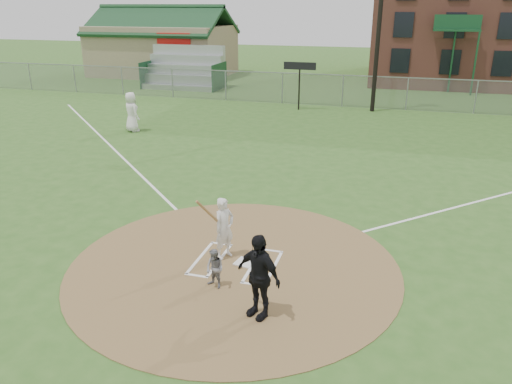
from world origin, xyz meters
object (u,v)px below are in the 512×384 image
(home_plate, at_px, (245,262))
(catcher, at_px, (215,269))
(batter_at_plate, at_px, (224,228))
(ondeck_player, at_px, (131,112))
(umpire, at_px, (258,276))

(home_plate, xyz_separation_m, catcher, (-0.32, -1.30, 0.47))
(catcher, height_order, batter_at_plate, batter_at_plate)
(batter_at_plate, bearing_deg, home_plate, -16.66)
(ondeck_player, bearing_deg, umpire, 159.73)
(home_plate, xyz_separation_m, batter_at_plate, (-0.61, 0.18, 0.81))
(catcher, height_order, umpire, umpire)
(ondeck_player, height_order, batter_at_plate, ondeck_player)
(catcher, bearing_deg, home_plate, 98.19)
(umpire, xyz_separation_m, batter_at_plate, (-1.57, 2.28, -0.12))
(umpire, distance_m, ondeck_player, 17.75)
(umpire, xyz_separation_m, ondeck_player, (-10.87, 14.04, 0.05))
(umpire, relative_size, ondeck_player, 0.93)
(umpire, height_order, ondeck_player, ondeck_player)
(catcher, distance_m, batter_at_plate, 1.55)
(home_plate, bearing_deg, batter_at_plate, 163.34)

